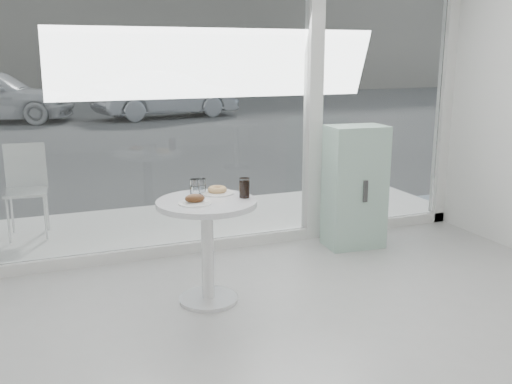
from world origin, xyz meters
name	(u,v)px	position (x,y,z in m)	size (l,w,h in m)	color
storefront	(231,62)	(0.07, 3.00, 1.71)	(5.00, 0.14, 3.00)	silver
main_table	(207,230)	(-0.50, 1.90, 0.55)	(0.72, 0.72, 0.77)	silver
patio_deck	(202,222)	(0.00, 3.80, 0.03)	(5.60, 1.60, 0.05)	white
street	(88,115)	(0.00, 16.00, 0.00)	(40.00, 24.00, 0.00)	#3D3D3D
far_building	(60,1)	(0.00, 25.00, 4.00)	(40.00, 2.00, 8.00)	gray
mint_cabinet	(355,187)	(1.15, 2.60, 0.57)	(0.56, 0.39, 1.15)	#87AD9A
patio_chair	(26,184)	(-1.71, 3.95, 0.56)	(0.41, 0.41, 0.89)	silver
car_silver	(166,94)	(2.05, 14.37, 0.66)	(1.40, 4.00, 1.32)	#999BA1
plate_fritter	(195,200)	(-0.60, 1.84, 0.80)	(0.23, 0.23, 0.07)	white
plate_donut	(217,191)	(-0.37, 2.06, 0.79)	(0.24, 0.24, 0.06)	white
water_tumbler_a	(195,188)	(-0.53, 2.09, 0.82)	(0.07, 0.07, 0.12)	white
water_tumbler_b	(201,187)	(-0.48, 2.12, 0.82)	(0.07, 0.07, 0.11)	white
cola_glass	(244,188)	(-0.22, 1.88, 0.84)	(0.08, 0.08, 0.14)	white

